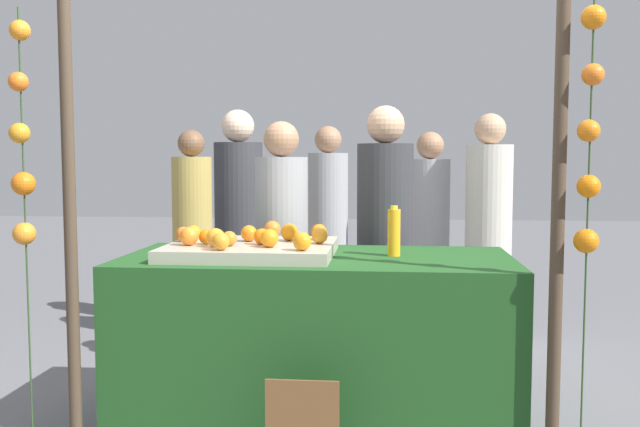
# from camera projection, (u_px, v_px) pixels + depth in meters

# --- Properties ---
(ground_plane) EXTENTS (24.00, 24.00, 0.00)m
(ground_plane) POSITION_uv_depth(u_px,v_px,m) (317.00, 427.00, 3.51)
(ground_plane) COLOR slate
(stall_counter) EXTENTS (1.93, 0.89, 0.88)m
(stall_counter) POSITION_uv_depth(u_px,v_px,m) (317.00, 342.00, 3.48)
(stall_counter) COLOR #1E4C1E
(stall_counter) RESTS_ON ground_plane
(orange_tray) EXTENTS (0.82, 0.70, 0.06)m
(orange_tray) POSITION_uv_depth(u_px,v_px,m) (252.00, 249.00, 3.46)
(orange_tray) COLOR #B2AD99
(orange_tray) RESTS_ON stall_counter
(orange_0) EXTENTS (0.09, 0.09, 0.09)m
(orange_0) POSITION_uv_depth(u_px,v_px,m) (272.00, 229.00, 3.75)
(orange_0) COLOR orange
(orange_0) RESTS_ON orange_tray
(orange_1) EXTENTS (0.08, 0.08, 0.08)m
(orange_1) POSITION_uv_depth(u_px,v_px,m) (206.00, 237.00, 3.42)
(orange_1) COLOR orange
(orange_1) RESTS_ON orange_tray
(orange_2) EXTENTS (0.09, 0.09, 0.09)m
(orange_2) POSITION_uv_depth(u_px,v_px,m) (302.00, 241.00, 3.18)
(orange_2) COLOR orange
(orange_2) RESTS_ON orange_tray
(orange_3) EXTENTS (0.09, 0.09, 0.09)m
(orange_3) POSITION_uv_depth(u_px,v_px,m) (216.00, 238.00, 3.31)
(orange_3) COLOR orange
(orange_3) RESTS_ON orange_tray
(orange_4) EXTENTS (0.08, 0.08, 0.08)m
(orange_4) POSITION_uv_depth(u_px,v_px,m) (194.00, 232.00, 3.62)
(orange_4) COLOR orange
(orange_4) RESTS_ON orange_tray
(orange_5) EXTENTS (0.08, 0.08, 0.08)m
(orange_5) POSITION_uv_depth(u_px,v_px,m) (262.00, 237.00, 3.40)
(orange_5) COLOR orange
(orange_5) RESTS_ON orange_tray
(orange_6) EXTENTS (0.08, 0.08, 0.08)m
(orange_6) POSITION_uv_depth(u_px,v_px,m) (319.00, 232.00, 3.61)
(orange_6) COLOR orange
(orange_6) RESTS_ON orange_tray
(orange_7) EXTENTS (0.08, 0.08, 0.08)m
(orange_7) POSITION_uv_depth(u_px,v_px,m) (320.00, 236.00, 3.44)
(orange_7) COLOR orange
(orange_7) RESTS_ON orange_tray
(orange_8) EXTENTS (0.07, 0.07, 0.07)m
(orange_8) POSITION_uv_depth(u_px,v_px,m) (229.00, 239.00, 3.35)
(orange_8) COLOR orange
(orange_8) RESTS_ON orange_tray
(orange_9) EXTENTS (0.08, 0.08, 0.08)m
(orange_9) POSITION_uv_depth(u_px,v_px,m) (221.00, 241.00, 3.20)
(orange_9) COLOR orange
(orange_9) RESTS_ON orange_tray
(orange_10) EXTENTS (0.08, 0.08, 0.08)m
(orange_10) POSITION_uv_depth(u_px,v_px,m) (183.00, 234.00, 3.53)
(orange_10) COLOR orange
(orange_10) RESTS_ON orange_tray
(orange_11) EXTENTS (0.09, 0.09, 0.09)m
(orange_11) POSITION_uv_depth(u_px,v_px,m) (269.00, 238.00, 3.31)
(orange_11) COLOR orange
(orange_11) RESTS_ON orange_tray
(orange_12) EXTENTS (0.09, 0.09, 0.09)m
(orange_12) POSITION_uv_depth(u_px,v_px,m) (289.00, 232.00, 3.56)
(orange_12) COLOR orange
(orange_12) RESTS_ON orange_tray
(orange_13) EXTENTS (0.08, 0.08, 0.08)m
(orange_13) POSITION_uv_depth(u_px,v_px,m) (249.00, 233.00, 3.54)
(orange_13) COLOR orange
(orange_13) RESTS_ON orange_tray
(orange_14) EXTENTS (0.09, 0.09, 0.09)m
(orange_14) POSITION_uv_depth(u_px,v_px,m) (189.00, 236.00, 3.38)
(orange_14) COLOR orange
(orange_14) RESTS_ON orange_tray
(juice_bottle) EXTENTS (0.06, 0.06, 0.25)m
(juice_bottle) POSITION_uv_depth(u_px,v_px,m) (394.00, 232.00, 3.43)
(juice_bottle) COLOR #F7AA1B
(juice_bottle) RESTS_ON stall_counter
(vendor_left) EXTENTS (0.32, 0.32, 1.58)m
(vendor_left) POSITION_uv_depth(u_px,v_px,m) (282.00, 262.00, 4.19)
(vendor_left) COLOR #99999E
(vendor_left) RESTS_ON ground_plane
(vendor_right) EXTENTS (0.34, 0.34, 1.68)m
(vendor_right) POSITION_uv_depth(u_px,v_px,m) (385.00, 255.00, 4.17)
(vendor_right) COLOR #333338
(vendor_right) RESTS_ON ground_plane
(crowd_person_0) EXTENTS (0.32, 0.32, 1.59)m
(crowd_person_0) POSITION_uv_depth(u_px,v_px,m) (193.00, 236.00, 5.58)
(crowd_person_0) COLOR tan
(crowd_person_0) RESTS_ON ground_plane
(crowd_person_1) EXTENTS (0.33, 0.33, 1.62)m
(crowd_person_1) POSITION_uv_depth(u_px,v_px,m) (328.00, 232.00, 5.66)
(crowd_person_1) COLOR #99999E
(crowd_person_1) RESTS_ON ground_plane
(crowd_person_2) EXTENTS (0.34, 0.34, 1.70)m
(crowd_person_2) POSITION_uv_depth(u_px,v_px,m) (239.00, 238.00, 4.92)
(crowd_person_2) COLOR #333338
(crowd_person_2) RESTS_ON ground_plane
(crowd_person_3) EXTENTS (0.31, 0.31, 1.57)m
(crowd_person_3) POSITION_uv_depth(u_px,v_px,m) (429.00, 240.00, 5.39)
(crowd_person_3) COLOR #99999E
(crowd_person_3) RESTS_ON ground_plane
(crowd_person_4) EXTENTS (0.34, 0.34, 1.69)m
(crowd_person_4) POSITION_uv_depth(u_px,v_px,m) (488.00, 237.00, 5.09)
(crowd_person_4) COLOR beige
(crowd_person_4) RESTS_ON ground_plane
(canopy_post_left) EXTENTS (0.06, 0.06, 2.23)m
(canopy_post_left) POSITION_uv_depth(u_px,v_px,m) (70.00, 215.00, 3.04)
(canopy_post_left) COLOR #473828
(canopy_post_left) RESTS_ON ground_plane
(canopy_post_right) EXTENTS (0.06, 0.06, 2.23)m
(canopy_post_right) POSITION_uv_depth(u_px,v_px,m) (558.00, 219.00, 2.84)
(canopy_post_right) COLOR #473828
(canopy_post_right) RESTS_ON ground_plane
(garland_strand_left) EXTENTS (0.11, 0.11, 2.02)m
(garland_strand_left) POSITION_uv_depth(u_px,v_px,m) (22.00, 149.00, 3.04)
(garland_strand_left) COLOR #2D4C23
(garland_strand_left) RESTS_ON ground_plane
(garland_strand_right) EXTENTS (0.10, 0.10, 2.02)m
(garland_strand_right) POSITION_uv_depth(u_px,v_px,m) (590.00, 139.00, 2.76)
(garland_strand_right) COLOR #2D4C23
(garland_strand_right) RESTS_ON ground_plane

